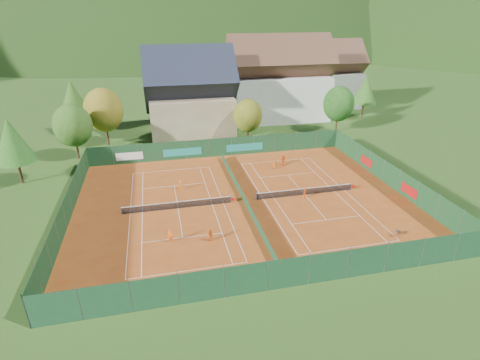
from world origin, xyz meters
name	(u,v)px	position (x,y,z in m)	size (l,w,h in m)	color
ground	(244,202)	(0.00, 0.00, -0.02)	(600.00, 600.00, 0.00)	#284C17
clay_pad	(244,201)	(0.00, 0.00, 0.01)	(40.00, 32.00, 0.01)	#9E4517
court_markings_left	(178,208)	(-8.00, 0.00, 0.01)	(11.03, 23.83, 0.00)	white
court_markings_right	(305,195)	(8.00, 0.00, 0.01)	(11.03, 23.83, 0.00)	white
tennis_net_left	(179,205)	(-7.85, 0.00, 0.51)	(13.30, 0.10, 1.02)	#59595B
tennis_net_right	(306,191)	(8.15, 0.00, 0.51)	(13.30, 0.10, 1.02)	#59595B
court_divider	(244,198)	(0.00, 0.00, 0.50)	(0.03, 28.80, 1.00)	#153C22
fence_north	(217,148)	(-0.46, 15.99, 1.47)	(40.00, 0.10, 3.00)	#163D20
fence_south	(289,273)	(0.00, -16.00, 1.50)	(40.00, 0.04, 3.00)	#153B21
fence_west	(67,208)	(-20.00, 0.00, 1.50)	(0.04, 32.00, 3.00)	#153C1C
fence_east	(391,175)	(20.00, 0.05, 1.48)	(0.09, 32.00, 3.00)	#163D1D
chalet	(190,98)	(-3.00, 30.00, 6.62)	(16.20, 12.00, 16.00)	tan
hotel_block_a	(278,83)	(16.00, 36.00, 7.38)	(21.60, 11.00, 17.25)	silver
hotel_block_b	(324,78)	(30.00, 44.00, 6.62)	(17.28, 10.00, 15.50)	silver
tree_west_front	(73,125)	(-22.00, 20.00, 5.39)	(5.72, 5.72, 8.69)	#412E17
tree_west_mid	(104,110)	(-18.00, 26.00, 6.07)	(6.44, 6.44, 9.78)	#432817
tree_west_back	(73,98)	(-24.00, 34.00, 6.74)	(5.60, 5.60, 10.00)	#4B2D1A
tree_center	(248,116)	(6.00, 22.00, 4.72)	(5.01, 5.01, 7.60)	#492C1A
tree_east_front	(339,104)	(24.00, 24.00, 5.39)	(5.72, 5.72, 8.69)	#4A321A
tree_east_mid	(365,90)	(34.00, 32.00, 6.06)	(5.04, 5.04, 9.00)	#402B16
tree_west_side	(12,140)	(-28.00, 12.00, 6.06)	(5.04, 5.04, 9.00)	#472D19
tree_east_back	(315,81)	(26.00, 40.00, 6.74)	(7.15, 7.15, 10.86)	#4A341A
mountain_backdrop	(207,101)	(28.54, 233.48, -39.64)	(820.00, 530.00, 242.00)	black
ball_hopper	(398,232)	(13.72, -11.21, 0.56)	(0.34, 0.34, 0.80)	slate
loose_ball_0	(177,244)	(-8.65, -7.55, 0.03)	(0.07, 0.07, 0.07)	#CCD833
loose_ball_1	(304,238)	(4.18, -9.35, 0.03)	(0.07, 0.07, 0.07)	#CCD833
loose_ball_2	(247,186)	(1.44, 4.07, 0.03)	(0.07, 0.07, 0.07)	#CCD833
loose_ball_3	(184,176)	(-6.42, 9.37, 0.03)	(0.07, 0.07, 0.07)	#CCD833
player_left_near	(170,236)	(-9.27, -6.99, 0.77)	(0.56, 0.37, 1.55)	orange
player_left_mid	(211,236)	(-5.26, -7.69, 0.68)	(0.66, 0.52, 1.37)	#CA5711
player_left_far	(181,185)	(-7.24, 4.94, 0.69)	(0.89, 0.51, 1.37)	orange
player_right_near	(305,193)	(7.60, -0.92, 0.71)	(0.83, 0.35, 1.42)	#E95B14
player_right_far_a	(275,165)	(6.90, 9.12, 0.61)	(0.59, 0.39, 1.21)	#DA5D13
player_right_far_b	(283,160)	(8.56, 10.20, 0.78)	(1.44, 0.46, 1.55)	#FE6216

